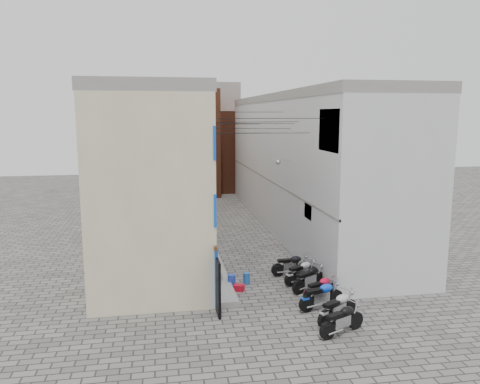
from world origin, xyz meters
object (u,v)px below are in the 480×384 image
person_b (206,237)px  water_jug_far (246,278)px  motorcycle_d (321,287)px  person_a (208,249)px  motorcycle_b (338,306)px  motorcycle_e (310,277)px  motorcycle_c (322,294)px  motorcycle_f (302,271)px  red_crate (239,288)px  motorcycle_g (291,264)px  motorcycle_a (342,318)px  water_jug_near (232,281)px

person_b → water_jug_far: person_b is taller
motorcycle_d → person_a: bearing=-160.9°
motorcycle_b → motorcycle_e: 3.29m
motorcycle_c → person_b: size_ratio=1.16×
motorcycle_d → water_jug_far: (-2.71, 2.41, -0.30)m
motorcycle_f → water_jug_far: motorcycle_f is taller
motorcycle_c → motorcycle_e: (0.17, 2.01, -0.00)m
motorcycle_e → water_jug_far: size_ratio=4.16×
motorcycle_c → red_crate: (-2.92, 2.44, -0.47)m
motorcycle_g → person_b: bearing=-136.4°
motorcycle_a → person_a: person_a is taller
motorcycle_a → water_jug_far: size_ratio=4.09×
motorcycle_c → person_a: person_a is taller
motorcycle_d → person_a: person_a is taller
motorcycle_e → person_b: (-4.01, 5.58, 0.55)m
motorcycle_b → person_b: 9.76m
person_a → person_b: bearing=-27.2°
water_jug_near → red_crate: water_jug_near is taller
motorcycle_b → motorcycle_c: 1.30m
motorcycle_g → red_crate: (-2.83, -1.56, -0.44)m
person_b → red_crate: bearing=-136.5°
motorcycle_f → motorcycle_a: bearing=-27.7°
person_b → motorcycle_g: bearing=-100.4°
motorcycle_a → person_b: (-3.81, 9.81, 0.56)m
motorcycle_c → person_a: bearing=-161.3°
water_jug_near → motorcycle_b: bearing=-52.1°
motorcycle_g → person_b: (-3.76, 3.58, 0.58)m
person_a → water_jug_near: 2.64m
motorcycle_f → red_crate: motorcycle_f is taller
motorcycle_d → water_jug_near: motorcycle_d is taller
motorcycle_b → red_crate: size_ratio=4.79×
motorcycle_f → water_jug_near: size_ratio=3.62×
motorcycle_a → motorcycle_e: 4.24m
motorcycle_f → water_jug_far: 2.57m
motorcycle_g → water_jug_near: size_ratio=3.55×
red_crate → motorcycle_e: bearing=-8.0°
motorcycle_a → motorcycle_e: (0.20, 4.23, 0.01)m
person_b → water_jug_near: 4.72m
water_jug_near → red_crate: 0.62m
person_b → red_crate: 5.32m
person_a → person_b: (0.11, 2.21, 0.03)m
motorcycle_d → motorcycle_g: bearing=162.6°
motorcycle_g → person_a: size_ratio=1.14×
water_jug_far → motorcycle_c: bearing=-53.7°
person_a → water_jug_far: person_a is taller
person_a → water_jug_far: size_ratio=3.47×
motorcycle_f → water_jug_near: bearing=-118.0°
red_crate → motorcycle_a: bearing=-58.3°
person_a → red_crate: size_ratio=3.87×
motorcycle_d → motorcycle_f: (-0.20, 2.02, 0.04)m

